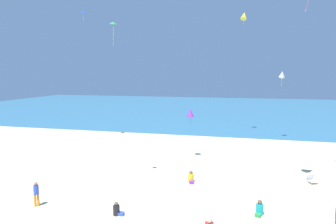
{
  "coord_description": "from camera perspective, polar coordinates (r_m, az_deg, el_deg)",
  "views": [
    {
      "loc": [
        4.38,
        -10.93,
        7.35
      ],
      "look_at": [
        0.0,
        7.09,
        4.98
      ],
      "focal_mm": 31.32,
      "sensor_mm": 36.0,
      "label": 1
    }
  ],
  "objects": [
    {
      "name": "person_0",
      "position": [
        18.53,
        -24.27,
        -14.05
      ],
      "size": [
        0.39,
        0.39,
        1.41
      ],
      "rotation": [
        0.0,
        0.0,
        5.35
      ],
      "color": "orange",
      "rests_on": "ground_plane"
    },
    {
      "name": "kite_green",
      "position": [
        19.53,
        -10.64,
        16.48
      ],
      "size": [
        0.44,
        0.42,
        1.45
      ],
      "rotation": [
        0.0,
        0.0,
        3.77
      ],
      "color": "green"
    },
    {
      "name": "beach_chair_near_camera",
      "position": [
        22.76,
        26.16,
        -11.69
      ],
      "size": [
        0.76,
        0.8,
        0.56
      ],
      "rotation": [
        0.0,
        0.0,
        5.2
      ],
      "color": "white",
      "rests_on": "ground_plane"
    },
    {
      "name": "kite_yellow",
      "position": [
        37.45,
        14.56,
        17.7
      ],
      "size": [
        1.04,
        1.23,
        1.64
      ],
      "rotation": [
        0.0,
        0.0,
        2.81
      ],
      "color": "yellow"
    },
    {
      "name": "kite_blue",
      "position": [
        33.78,
        -16.18,
        18.2
      ],
      "size": [
        0.62,
        0.68,
        0.94
      ],
      "rotation": [
        0.0,
        0.0,
        5.21
      ],
      "color": "blue"
    },
    {
      "name": "ground_plane",
      "position": [
        22.61,
        1.78,
        -11.7
      ],
      "size": [
        120.0,
        120.0,
        0.0
      ],
      "primitive_type": "plane",
      "color": "beige"
    },
    {
      "name": "person_7",
      "position": [
        16.48,
        -9.88,
        -18.3
      ],
      "size": [
        0.6,
        0.38,
        0.72
      ],
      "rotation": [
        0.0,
        0.0,
        0.12
      ],
      "color": "black",
      "rests_on": "ground_plane"
    },
    {
      "name": "ocean_water",
      "position": [
        65.16,
        9.72,
        0.71
      ],
      "size": [
        120.0,
        60.0,
        0.05
      ],
      "primitive_type": "cube",
      "color": "teal",
      "rests_on": "ground_plane"
    },
    {
      "name": "person_6",
      "position": [
        16.97,
        17.36,
        -17.64
      ],
      "size": [
        0.5,
        0.7,
        0.79
      ],
      "rotation": [
        0.0,
        0.0,
        4.42
      ],
      "color": "#19ADB2",
      "rests_on": "ground_plane"
    },
    {
      "name": "kite_white",
      "position": [
        34.59,
        21.33,
        6.89
      ],
      "size": [
        0.66,
        0.94,
        1.89
      ],
      "rotation": [
        0.0,
        0.0,
        3.2
      ],
      "color": "white"
    },
    {
      "name": "kite_purple",
      "position": [
        25.58,
        4.41,
        -0.14
      ],
      "size": [
        0.86,
        0.84,
        1.37
      ],
      "rotation": [
        0.0,
        0.0,
        4.26
      ],
      "color": "purple"
    },
    {
      "name": "person_5",
      "position": [
        20.68,
        4.49,
        -12.69
      ],
      "size": [
        0.53,
        0.72,
        0.81
      ],
      "rotation": [
        0.0,
        0.0,
        5.04
      ],
      "color": "yellow",
      "rests_on": "ground_plane"
    }
  ]
}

